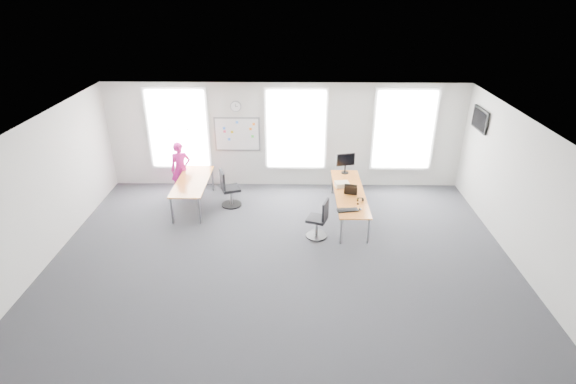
{
  "coord_description": "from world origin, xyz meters",
  "views": [
    {
      "loc": [
        0.28,
        -8.05,
        5.58
      ],
      "look_at": [
        0.12,
        1.2,
        1.1
      ],
      "focal_mm": 28.0,
      "sensor_mm": 36.0,
      "label": 1
    }
  ],
  "objects_px": {
    "desk_left": "(193,183)",
    "headphones": "(360,200)",
    "chair_left": "(229,190)",
    "desk_right": "(349,193)",
    "chair_right": "(319,221)",
    "person": "(181,169)",
    "monitor": "(346,162)",
    "keyboard": "(348,210)"
  },
  "relations": [
    {
      "from": "person",
      "to": "headphones",
      "type": "distance_m",
      "value": 5.01
    },
    {
      "from": "desk_left",
      "to": "chair_left",
      "type": "xyz_separation_m",
      "value": [
        0.93,
        0.04,
        -0.23
      ]
    },
    {
      "from": "desk_right",
      "to": "person",
      "type": "distance_m",
      "value": 4.67
    },
    {
      "from": "keyboard",
      "to": "monitor",
      "type": "distance_m",
      "value": 2.21
    },
    {
      "from": "chair_left",
      "to": "headphones",
      "type": "xyz_separation_m",
      "value": [
        3.33,
        -1.03,
        0.28
      ]
    },
    {
      "from": "desk_left",
      "to": "person",
      "type": "bearing_deg",
      "value": 123.05
    },
    {
      "from": "headphones",
      "to": "monitor",
      "type": "xyz_separation_m",
      "value": [
        -0.2,
        1.69,
        0.3
      ]
    },
    {
      "from": "desk_right",
      "to": "desk_left",
      "type": "xyz_separation_m",
      "value": [
        -4.05,
        0.48,
        0.04
      ]
    },
    {
      "from": "person",
      "to": "desk_left",
      "type": "bearing_deg",
      "value": -78.96
    },
    {
      "from": "chair_left",
      "to": "headphones",
      "type": "distance_m",
      "value": 3.49
    },
    {
      "from": "monitor",
      "to": "desk_left",
      "type": "bearing_deg",
      "value": 175.7
    },
    {
      "from": "desk_left",
      "to": "keyboard",
      "type": "relative_size",
      "value": 4.09
    },
    {
      "from": "desk_left",
      "to": "monitor",
      "type": "xyz_separation_m",
      "value": [
        4.06,
        0.7,
        0.34
      ]
    },
    {
      "from": "chair_right",
      "to": "chair_left",
      "type": "xyz_separation_m",
      "value": [
        -2.33,
        1.56,
        0.02
      ]
    },
    {
      "from": "person",
      "to": "keyboard",
      "type": "distance_m",
      "value": 4.89
    },
    {
      "from": "headphones",
      "to": "desk_right",
      "type": "bearing_deg",
      "value": 109.51
    },
    {
      "from": "desk_right",
      "to": "chair_right",
      "type": "height_order",
      "value": "chair_right"
    },
    {
      "from": "desk_left",
      "to": "chair_right",
      "type": "bearing_deg",
      "value": -25.03
    },
    {
      "from": "chair_right",
      "to": "headphones",
      "type": "relative_size",
      "value": 5.98
    },
    {
      "from": "desk_left",
      "to": "headphones",
      "type": "distance_m",
      "value": 4.37
    },
    {
      "from": "desk_right",
      "to": "desk_left",
      "type": "height_order",
      "value": "desk_left"
    },
    {
      "from": "person",
      "to": "headphones",
      "type": "height_order",
      "value": "person"
    },
    {
      "from": "desk_left",
      "to": "chair_left",
      "type": "distance_m",
      "value": 0.96
    },
    {
      "from": "desk_right",
      "to": "person",
      "type": "bearing_deg",
      "value": 165.23
    },
    {
      "from": "desk_right",
      "to": "keyboard",
      "type": "xyz_separation_m",
      "value": [
        -0.15,
        -1.0,
        0.06
      ]
    },
    {
      "from": "desk_left",
      "to": "headphones",
      "type": "bearing_deg",
      "value": -13.11
    },
    {
      "from": "desk_left",
      "to": "monitor",
      "type": "height_order",
      "value": "monitor"
    },
    {
      "from": "chair_right",
      "to": "monitor",
      "type": "bearing_deg",
      "value": 179.38
    },
    {
      "from": "monitor",
      "to": "keyboard",
      "type": "bearing_deg",
      "value": -108.02
    },
    {
      "from": "chair_left",
      "to": "keyboard",
      "type": "bearing_deg",
      "value": -137.75
    },
    {
      "from": "chair_left",
      "to": "keyboard",
      "type": "xyz_separation_m",
      "value": [
        2.98,
        -1.52,
        0.25
      ]
    },
    {
      "from": "keyboard",
      "to": "monitor",
      "type": "xyz_separation_m",
      "value": [
        0.15,
        2.18,
        0.33
      ]
    },
    {
      "from": "keyboard",
      "to": "headphones",
      "type": "height_order",
      "value": "headphones"
    },
    {
      "from": "desk_left",
      "to": "monitor",
      "type": "bearing_deg",
      "value": 9.78
    },
    {
      "from": "monitor",
      "to": "chair_right",
      "type": "bearing_deg",
      "value": -123.9
    },
    {
      "from": "desk_right",
      "to": "chair_left",
      "type": "distance_m",
      "value": 3.17
    },
    {
      "from": "chair_left",
      "to": "person",
      "type": "xyz_separation_m",
      "value": [
        -1.39,
        0.67,
        0.32
      ]
    },
    {
      "from": "desk_right",
      "to": "desk_left",
      "type": "distance_m",
      "value": 4.08
    },
    {
      "from": "keyboard",
      "to": "chair_left",
      "type": "bearing_deg",
      "value": 141.36
    },
    {
      "from": "chair_right",
      "to": "person",
      "type": "bearing_deg",
      "value": -101.76
    },
    {
      "from": "chair_right",
      "to": "headphones",
      "type": "xyz_separation_m",
      "value": [
        1.0,
        0.53,
        0.3
      ]
    },
    {
      "from": "chair_right",
      "to": "person",
      "type": "distance_m",
      "value": 4.35
    }
  ]
}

